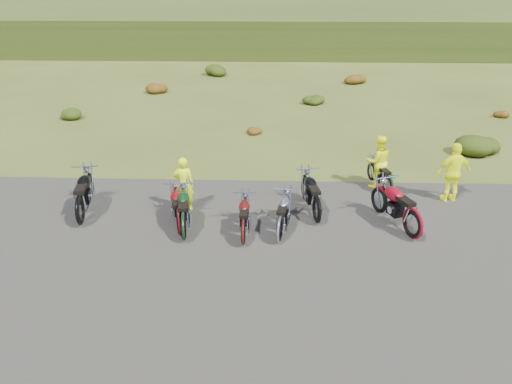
{
  "coord_description": "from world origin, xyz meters",
  "views": [
    {
      "loc": [
        0.51,
        -11.22,
        6.41
      ],
      "look_at": [
        0.04,
        1.33,
        0.8
      ],
      "focal_mm": 35.0,
      "sensor_mm": 36.0,
      "label": 1
    }
  ],
  "objects_px": {
    "motorcycle_3": "(279,242)",
    "person_middle": "(184,185)",
    "motorcycle_7": "(387,197)",
    "motorcycle_0": "(82,225)"
  },
  "relations": [
    {
      "from": "motorcycle_7",
      "to": "motorcycle_3",
      "type": "bearing_deg",
      "value": 117.49
    },
    {
      "from": "motorcycle_3",
      "to": "motorcycle_7",
      "type": "height_order",
      "value": "motorcycle_3"
    },
    {
      "from": "motorcycle_3",
      "to": "person_middle",
      "type": "distance_m",
      "value": 3.35
    },
    {
      "from": "motorcycle_0",
      "to": "motorcycle_3",
      "type": "bearing_deg",
      "value": -107.2
    },
    {
      "from": "motorcycle_0",
      "to": "motorcycle_7",
      "type": "height_order",
      "value": "motorcycle_0"
    },
    {
      "from": "motorcycle_3",
      "to": "person_middle",
      "type": "xyz_separation_m",
      "value": [
        -2.73,
        1.76,
        0.8
      ]
    },
    {
      "from": "motorcycle_0",
      "to": "motorcycle_7",
      "type": "xyz_separation_m",
      "value": [
        8.77,
        2.18,
        0.0
      ]
    },
    {
      "from": "motorcycle_0",
      "to": "motorcycle_7",
      "type": "distance_m",
      "value": 9.04
    },
    {
      "from": "motorcycle_3",
      "to": "person_middle",
      "type": "height_order",
      "value": "person_middle"
    },
    {
      "from": "motorcycle_3",
      "to": "person_middle",
      "type": "bearing_deg",
      "value": 66.02
    }
  ]
}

